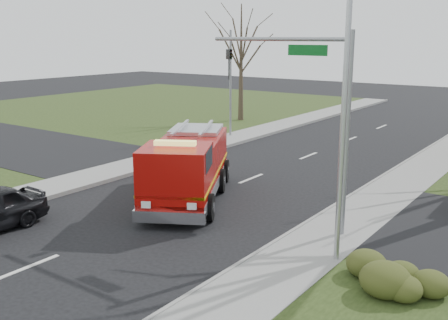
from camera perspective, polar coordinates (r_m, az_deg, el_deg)
The scene contains 9 objects.
ground at distance 20.32m, azimuth -6.30°, elevation -5.69°, with size 120.00×120.00×0.00m, color black.
sidewalk_right at distance 17.03m, azimuth 9.66°, elevation -9.38°, with size 2.40×80.00×0.15m, color gray.
sidewalk_left at distance 24.72m, azimuth -17.08°, elevation -2.57°, with size 2.40×80.00×0.15m, color gray.
hedge_corner at distance 15.05m, azimuth 17.78°, elevation -10.91°, with size 2.80×2.00×0.90m, color #303C15.
bare_tree_left at distance 41.21m, azimuth 1.88°, elevation 11.88°, with size 4.50×4.50×9.00m.
traffic_signal_mast at distance 17.62m, azimuth 9.51°, elevation 7.00°, with size 5.29×0.18×6.80m.
streetlight_pole at distance 15.03m, azimuth 12.70°, elevation 5.19°, with size 1.48×0.16×8.40m.
utility_pole_far at distance 34.57m, azimuth 0.71°, elevation 8.19°, with size 0.14×0.14×7.00m, color gray.
fire_engine at distance 21.38m, azimuth -4.03°, elevation -0.95°, with size 5.75×7.60×2.95m.
Camera 1 is at (12.94, -14.22, 6.59)m, focal length 42.00 mm.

